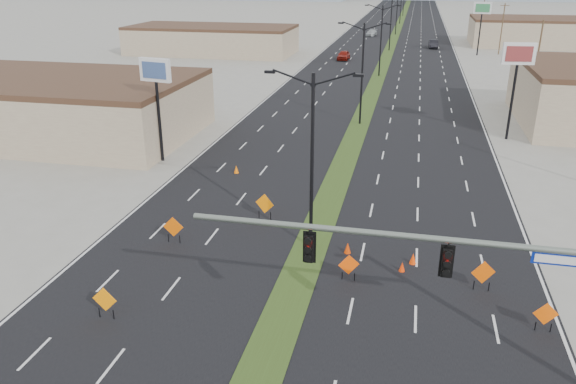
% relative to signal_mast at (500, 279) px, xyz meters
% --- Properties ---
extents(road_surface, '(25.00, 400.00, 0.02)m').
position_rel_signal_mast_xyz_m(road_surface, '(-8.56, 98.00, -4.79)').
color(road_surface, black).
rests_on(road_surface, ground).
extents(median_strip, '(2.00, 400.00, 0.04)m').
position_rel_signal_mast_xyz_m(median_strip, '(-8.56, 98.00, -4.79)').
color(median_strip, '#314318').
rests_on(median_strip, ground).
extents(building_sw_far, '(30.00, 14.00, 4.50)m').
position_rel_signal_mast_xyz_m(building_sw_far, '(-40.56, 83.00, -2.54)').
color(building_sw_far, tan).
rests_on(building_sw_far, ground).
extents(signal_mast, '(16.30, 0.60, 8.00)m').
position_rel_signal_mast_xyz_m(signal_mast, '(0.00, 0.00, 0.00)').
color(signal_mast, slate).
rests_on(signal_mast, ground).
extents(streetlight_0, '(5.15, 0.24, 10.02)m').
position_rel_signal_mast_xyz_m(streetlight_0, '(-8.56, 10.00, 0.63)').
color(streetlight_0, black).
rests_on(streetlight_0, ground).
extents(streetlight_1, '(5.15, 0.24, 10.02)m').
position_rel_signal_mast_xyz_m(streetlight_1, '(-8.56, 38.00, 0.63)').
color(streetlight_1, black).
rests_on(streetlight_1, ground).
extents(streetlight_2, '(5.15, 0.24, 10.02)m').
position_rel_signal_mast_xyz_m(streetlight_2, '(-8.56, 66.00, 0.63)').
color(streetlight_2, black).
rests_on(streetlight_2, ground).
extents(streetlight_3, '(5.15, 0.24, 10.02)m').
position_rel_signal_mast_xyz_m(streetlight_3, '(-8.56, 94.00, 0.63)').
color(streetlight_3, black).
rests_on(streetlight_3, ground).
extents(streetlight_4, '(5.15, 0.24, 10.02)m').
position_rel_signal_mast_xyz_m(streetlight_4, '(-8.56, 122.00, 0.63)').
color(streetlight_4, black).
rests_on(streetlight_4, ground).
extents(streetlight_5, '(5.15, 0.24, 10.02)m').
position_rel_signal_mast_xyz_m(streetlight_5, '(-8.56, 150.00, 0.63)').
color(streetlight_5, black).
rests_on(streetlight_5, ground).
extents(utility_pole_1, '(1.60, 0.20, 9.00)m').
position_rel_signal_mast_xyz_m(utility_pole_1, '(11.44, 58.00, -0.12)').
color(utility_pole_1, '#4C3823').
rests_on(utility_pole_1, ground).
extents(utility_pole_2, '(1.60, 0.20, 9.00)m').
position_rel_signal_mast_xyz_m(utility_pole_2, '(11.44, 93.00, -0.12)').
color(utility_pole_2, '#4C3823').
rests_on(utility_pole_2, ground).
extents(utility_pole_3, '(1.60, 0.20, 9.00)m').
position_rel_signal_mast_xyz_m(utility_pole_3, '(11.44, 128.00, -0.12)').
color(utility_pole_3, '#4C3823').
rests_on(utility_pole_3, ground).
extents(car_left, '(1.97, 4.64, 1.56)m').
position_rel_signal_mast_xyz_m(car_left, '(-15.66, 80.36, -4.01)').
color(car_left, maroon).
rests_on(car_left, ground).
extents(car_mid, '(1.87, 4.85, 1.58)m').
position_rel_signal_mast_xyz_m(car_mid, '(-0.20, 99.30, -4.00)').
color(car_mid, black).
rests_on(car_mid, ground).
extents(car_far, '(2.51, 4.93, 1.37)m').
position_rel_signal_mast_xyz_m(car_far, '(-13.90, 118.05, -4.11)').
color(car_far, '#A6ACB0').
rests_on(car_far, ground).
extents(construction_sign_0, '(1.22, 0.08, 1.62)m').
position_rel_signal_mast_xyz_m(construction_sign_0, '(-16.42, 1.00, -3.84)').
color(construction_sign_0, orange).
rests_on(construction_sign_0, ground).
extents(construction_sign_1, '(1.22, 0.12, 1.63)m').
position_rel_signal_mast_xyz_m(construction_sign_1, '(-16.46, 8.82, -3.84)').
color(construction_sign_1, '#DD5504').
rests_on(construction_sign_1, ground).
extents(construction_sign_2, '(1.27, 0.40, 1.74)m').
position_rel_signal_mast_xyz_m(construction_sign_2, '(-12.10, 13.13, -3.76)').
color(construction_sign_2, orange).
rests_on(construction_sign_2, ground).
extents(construction_sign_3, '(1.04, 0.42, 1.46)m').
position_rel_signal_mast_xyz_m(construction_sign_3, '(-5.99, 6.78, -3.94)').
color(construction_sign_3, '#FF4B05').
rests_on(construction_sign_3, ground).
extents(construction_sign_4, '(1.19, 0.42, 1.65)m').
position_rel_signal_mast_xyz_m(construction_sign_4, '(0.60, 7.24, -3.82)').
color(construction_sign_4, '#DD4D04').
rests_on(construction_sign_4, ground).
extents(construction_sign_5, '(1.10, 0.16, 1.47)m').
position_rel_signal_mast_xyz_m(construction_sign_5, '(2.94, 4.29, -3.93)').
color(construction_sign_5, '#E44F04').
rests_on(construction_sign_5, ground).
extents(cone_0, '(0.45, 0.45, 0.66)m').
position_rel_signal_mast_xyz_m(cone_0, '(-6.39, 9.72, -4.46)').
color(cone_0, red).
rests_on(cone_0, ground).
extents(cone_1, '(0.39, 0.39, 0.55)m').
position_rel_signal_mast_xyz_m(cone_1, '(-3.32, 8.30, -4.52)').
color(cone_1, '#FF3605').
rests_on(cone_1, ground).
extents(cone_2, '(0.48, 0.48, 0.64)m').
position_rel_signal_mast_xyz_m(cone_2, '(-2.78, 9.26, -4.47)').
color(cone_2, '#FF3E05').
rests_on(cone_2, ground).
extents(cone_3, '(0.50, 0.50, 0.65)m').
position_rel_signal_mast_xyz_m(cone_3, '(-16.48, 21.01, -4.47)').
color(cone_3, '#FF6E05').
rests_on(cone_3, ground).
extents(pole_sign_west, '(2.76, 0.88, 8.41)m').
position_rel_signal_mast_xyz_m(pole_sign_west, '(-23.41, 22.65, 2.01)').
color(pole_sign_west, black).
rests_on(pole_sign_west, ground).
extents(pole_sign_east_near, '(2.90, 0.71, 8.82)m').
position_rel_signal_mast_xyz_m(pole_sign_east_near, '(5.44, 35.55, 2.36)').
color(pole_sign_east_near, black).
rests_on(pole_sign_east_near, ground).
extents(pole_sign_east_far, '(3.04, 0.80, 9.26)m').
position_rel_signal_mast_xyz_m(pole_sign_east_far, '(7.48, 91.03, 2.75)').
color(pole_sign_east_far, black).
rests_on(pole_sign_east_far, ground).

